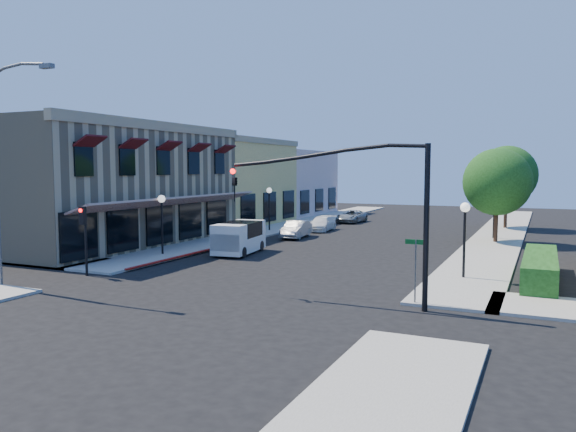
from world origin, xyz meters
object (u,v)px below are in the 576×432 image
at_px(secondary_signal, 84,228).
at_px(white_van, 239,236).
at_px(parked_car_b, 296,229).
at_px(lamppost_left_near, 162,209).
at_px(street_tree_b, 507,175).
at_px(lamppost_right_far, 494,202).
at_px(parked_car_c, 322,224).
at_px(signal_mast_arm, 368,196).
at_px(cobra_streetlight, 1,165).
at_px(street_tree_a, 497,182).
at_px(lamppost_right_near, 465,221).
at_px(parked_car_d, 352,216).
at_px(lamppost_left_far, 269,198).
at_px(street_name_sign, 416,261).
at_px(parked_car_a, 237,245).

bearing_deg(secondary_signal, white_van, 70.80).
bearing_deg(parked_car_b, white_van, -95.76).
bearing_deg(secondary_signal, lamppost_left_near, 94.34).
height_order(street_tree_b, parked_car_b, street_tree_b).
xyz_separation_m(lamppost_right_far, parked_car_c, (-13.30, 0.18, -2.15)).
bearing_deg(white_van, parked_car_c, 89.94).
distance_m(signal_mast_arm, cobra_streetlight, 15.45).
height_order(street_tree_a, street_tree_b, street_tree_b).
bearing_deg(signal_mast_arm, white_van, 139.68).
distance_m(lamppost_right_near, white_van, 13.66).
xyz_separation_m(parked_car_b, parked_car_d, (0.00, 13.00, -0.05)).
bearing_deg(lamppost_right_near, parked_car_d, 118.99).
bearing_deg(secondary_signal, lamppost_right_far, 53.86).
height_order(lamppost_left_near, lamppost_left_far, same).
bearing_deg(cobra_streetlight, parked_car_d, 82.71).
height_order(street_name_sign, parked_car_a, street_name_sign).
distance_m(street_name_sign, lamppost_left_near, 17.05).
distance_m(signal_mast_arm, lamppost_left_near, 15.82).
distance_m(street_tree_b, parked_car_b, 19.22).
height_order(cobra_streetlight, lamppost_right_far, cobra_streetlight).
distance_m(street_tree_b, parked_car_d, 14.16).
bearing_deg(street_name_sign, lamppost_right_near, 80.22).
xyz_separation_m(street_tree_b, white_van, (-13.62, -21.45, -3.45)).
xyz_separation_m(street_name_sign, lamppost_left_near, (-16.00, 5.80, 1.04)).
relative_size(lamppost_right_far, parked_car_d, 0.84).
relative_size(cobra_streetlight, parked_car_c, 2.32).
xyz_separation_m(lamppost_right_far, parked_car_d, (-13.30, 8.00, -2.15)).
xyz_separation_m(street_name_sign, lamppost_right_near, (1.00, 5.80, 1.04)).
relative_size(cobra_streetlight, parked_car_d, 2.20).
bearing_deg(lamppost_left_far, secondary_signal, -88.61).
xyz_separation_m(street_tree_a, parked_car_a, (-13.60, -11.67, -3.65)).
distance_m(cobra_streetlight, parked_car_c, 26.95).
relative_size(lamppost_left_near, parked_car_d, 0.84).
distance_m(street_tree_a, parked_car_d, 17.26).
bearing_deg(parked_car_d, parked_car_a, -87.73).
distance_m(secondary_signal, white_van, 9.76).
height_order(lamppost_right_far, parked_car_c, lamppost_right_far).
xyz_separation_m(street_name_sign, parked_car_d, (-12.30, 29.80, -1.11)).
height_order(lamppost_right_near, parked_car_c, lamppost_right_near).
xyz_separation_m(street_tree_a, street_tree_b, (0.00, 10.00, 0.35)).
bearing_deg(parked_car_b, signal_mast_arm, -64.32).
height_order(street_tree_a, parked_car_a, street_tree_a).
distance_m(street_name_sign, parked_car_c, 25.21).
bearing_deg(secondary_signal, lamppost_left_far, 91.39).
bearing_deg(street_tree_b, lamppost_right_far, -92.15).
relative_size(lamppost_left_near, lamppost_right_far, 1.00).
relative_size(secondary_signal, parked_car_d, 0.79).
relative_size(lamppost_left_near, parked_car_a, 1.11).
xyz_separation_m(street_tree_b, lamppost_left_near, (-17.30, -24.00, -1.81)).
distance_m(secondary_signal, parked_car_c, 23.06).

